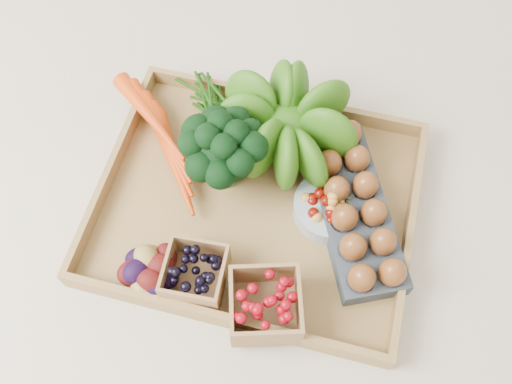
% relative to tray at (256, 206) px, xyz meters
% --- Properties ---
extents(ground, '(4.00, 4.00, 0.00)m').
position_rel_tray_xyz_m(ground, '(0.00, 0.00, -0.01)').
color(ground, beige).
rests_on(ground, ground).
extents(tray, '(0.55, 0.45, 0.01)m').
position_rel_tray_xyz_m(tray, '(0.00, 0.00, 0.00)').
color(tray, olive).
rests_on(tray, ground).
extents(carrots, '(0.23, 0.17, 0.06)m').
position_rel_tray_xyz_m(carrots, '(-0.19, 0.07, 0.04)').
color(carrots, red).
rests_on(carrots, tray).
extents(lettuce, '(0.16, 0.16, 0.16)m').
position_rel_tray_xyz_m(lettuce, '(0.02, 0.13, 0.09)').
color(lettuce, '#25570D').
rests_on(lettuce, tray).
extents(broccoli, '(0.15, 0.15, 0.12)m').
position_rel_tray_xyz_m(broccoli, '(-0.07, 0.04, 0.07)').
color(broccoli, black).
rests_on(broccoli, tray).
extents(cherry_bowl, '(0.13, 0.13, 0.03)m').
position_rel_tray_xyz_m(cherry_bowl, '(0.13, 0.02, 0.02)').
color(cherry_bowl, '#8C9EA5').
rests_on(cherry_bowl, tray).
extents(egg_carton, '(0.24, 0.34, 0.04)m').
position_rel_tray_xyz_m(egg_carton, '(0.17, 0.02, 0.03)').
color(egg_carton, '#363C45').
rests_on(egg_carton, tray).
extents(potatoes, '(0.13, 0.13, 0.07)m').
position_rel_tray_xyz_m(potatoes, '(-0.14, -0.17, 0.04)').
color(potatoes, '#3C0A09').
rests_on(potatoes, tray).
extents(punnet_blackberry, '(0.10, 0.10, 0.07)m').
position_rel_tray_xyz_m(punnet_blackberry, '(-0.06, -0.16, 0.04)').
color(punnet_blackberry, black).
rests_on(punnet_blackberry, tray).
extents(punnet_raspberry, '(0.14, 0.14, 0.08)m').
position_rel_tray_xyz_m(punnet_raspberry, '(0.06, -0.19, 0.05)').
color(punnet_raspberry, maroon).
rests_on(punnet_raspberry, tray).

